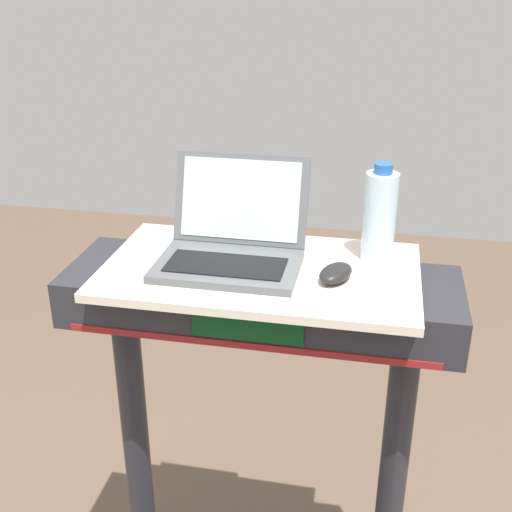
{
  "coord_description": "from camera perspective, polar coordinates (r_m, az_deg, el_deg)",
  "views": [
    {
      "loc": [
        0.25,
        -0.6,
        1.85
      ],
      "look_at": [
        0.0,
        0.65,
        1.27
      ],
      "focal_mm": 45.65,
      "sensor_mm": 36.0,
      "label": 1
    }
  ],
  "objects": [
    {
      "name": "desk_board",
      "position": [
        1.47,
        0.38,
        -1.34
      ],
      "size": [
        0.71,
        0.41,
        0.02
      ],
      "primitive_type": "cube",
      "color": "beige",
      "rests_on": "treadmill_base"
    },
    {
      "name": "laptop",
      "position": [
        1.47,
        -2.11,
        1.14
      ],
      "size": [
        0.32,
        0.28,
        0.22
      ],
      "rotation": [
        0.0,
        0.0,
        0.01
      ],
      "color": "#515459",
      "rests_on": "desk_board"
    },
    {
      "name": "water_bottle",
      "position": [
        1.49,
        10.77,
        3.48
      ],
      "size": [
        0.07,
        0.07,
        0.23
      ],
      "color": "silver",
      "rests_on": "desk_board"
    },
    {
      "name": "computer_mouse",
      "position": [
        1.41,
        6.99,
        -1.5
      ],
      "size": [
        0.09,
        0.12,
        0.03
      ],
      "primitive_type": "ellipsoid",
      "rotation": [
        0.0,
        0.0,
        -0.4
      ],
      "color": "black",
      "rests_on": "desk_board"
    }
  ]
}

